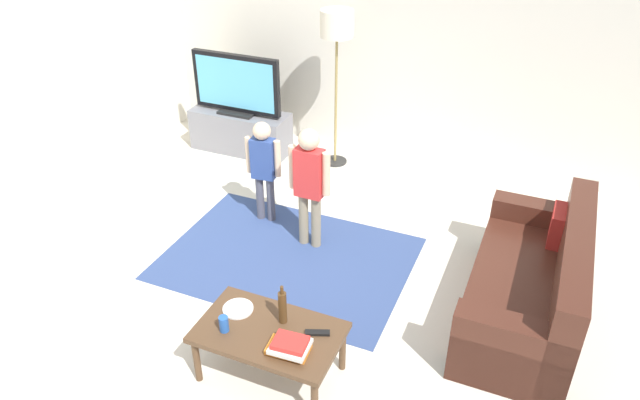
# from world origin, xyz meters

# --- Properties ---
(ground) EXTENTS (7.80, 7.80, 0.00)m
(ground) POSITION_xyz_m (0.00, 0.00, 0.00)
(ground) COLOR beige
(wall_back) EXTENTS (6.00, 0.12, 2.70)m
(wall_back) POSITION_xyz_m (0.00, 3.00, 1.35)
(wall_back) COLOR silver
(wall_back) RESTS_ON ground
(area_rug) EXTENTS (2.20, 1.60, 0.01)m
(area_rug) POSITION_xyz_m (-0.29, 0.51, 0.00)
(area_rug) COLOR #33477A
(area_rug) RESTS_ON ground
(tv_stand) EXTENTS (1.20, 0.44, 0.50)m
(tv_stand) POSITION_xyz_m (-1.77, 2.30, 0.24)
(tv_stand) COLOR slate
(tv_stand) RESTS_ON ground
(tv) EXTENTS (1.10, 0.28, 0.71)m
(tv) POSITION_xyz_m (-1.77, 2.28, 0.85)
(tv) COLOR black
(tv) RESTS_ON tv_stand
(couch) EXTENTS (0.80, 1.80, 0.86)m
(couch) POSITION_xyz_m (1.84, 0.57, 0.29)
(couch) COLOR #472319
(couch) RESTS_ON ground
(floor_lamp) EXTENTS (0.36, 0.36, 1.78)m
(floor_lamp) POSITION_xyz_m (-0.60, 2.45, 1.54)
(floor_lamp) COLOR #262626
(floor_lamp) RESTS_ON ground
(child_near_tv) EXTENTS (0.35, 0.17, 1.06)m
(child_near_tv) POSITION_xyz_m (-0.78, 1.04, 0.64)
(child_near_tv) COLOR #4C4C59
(child_near_tv) RESTS_ON ground
(child_center) EXTENTS (0.40, 0.19, 1.19)m
(child_center) POSITION_xyz_m (-0.19, 0.81, 0.72)
(child_center) COLOR gray
(child_center) RESTS_ON ground
(coffee_table) EXTENTS (1.00, 0.60, 0.42)m
(coffee_table) POSITION_xyz_m (0.20, -0.77, 0.37)
(coffee_table) COLOR #513823
(coffee_table) RESTS_ON ground
(book_stack) EXTENTS (0.29, 0.22, 0.10)m
(book_stack) POSITION_xyz_m (0.42, -0.89, 0.47)
(book_stack) COLOR orange
(book_stack) RESTS_ON coffee_table
(bottle) EXTENTS (0.06, 0.06, 0.31)m
(bottle) POSITION_xyz_m (0.25, -0.65, 0.55)
(bottle) COLOR #4C3319
(bottle) RESTS_ON coffee_table
(tv_remote) EXTENTS (0.18, 0.11, 0.02)m
(tv_remote) POSITION_xyz_m (0.52, -0.67, 0.43)
(tv_remote) COLOR black
(tv_remote) RESTS_ON coffee_table
(soda_can) EXTENTS (0.07, 0.07, 0.12)m
(soda_can) POSITION_xyz_m (-0.08, -0.89, 0.48)
(soda_can) COLOR #2659B2
(soda_can) RESTS_ON coffee_table
(plate) EXTENTS (0.22, 0.22, 0.02)m
(plate) POSITION_xyz_m (-0.10, -0.67, 0.43)
(plate) COLOR white
(plate) RESTS_ON coffee_table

